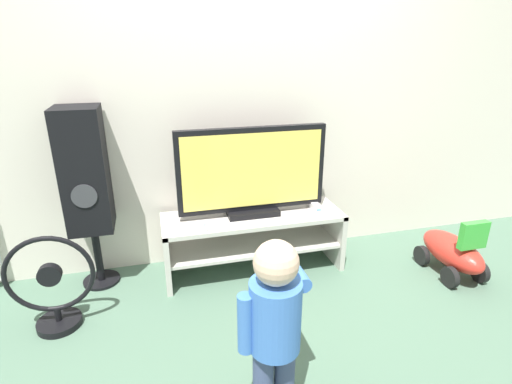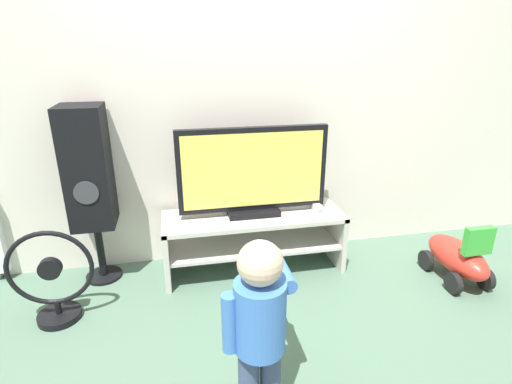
# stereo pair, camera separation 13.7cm
# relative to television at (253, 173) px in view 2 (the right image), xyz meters

# --- Properties ---
(ground_plane) EXTENTS (16.00, 16.00, 0.00)m
(ground_plane) POSITION_rel_television_xyz_m (0.00, -0.23, -0.73)
(ground_plane) COLOR #4C6B56
(wall_back) EXTENTS (10.00, 0.06, 2.60)m
(wall_back) POSITION_rel_television_xyz_m (0.00, 0.27, 0.57)
(wall_back) COLOR silver
(wall_back) RESTS_ON ground_plane
(tv_stand) EXTENTS (1.26, 0.42, 0.43)m
(tv_stand) POSITION_rel_television_xyz_m (0.00, -0.02, -0.44)
(tv_stand) COLOR beige
(tv_stand) RESTS_ON ground_plane
(television) EXTENTS (1.02, 0.20, 0.61)m
(television) POSITION_rel_television_xyz_m (0.00, 0.00, 0.00)
(television) COLOR black
(television) RESTS_ON tv_stand
(game_console) EXTENTS (0.05, 0.18, 0.05)m
(game_console) POSITION_rel_television_xyz_m (0.46, -0.02, -0.28)
(game_console) COLOR white
(game_console) RESTS_ON tv_stand
(remote_primary) EXTENTS (0.05, 0.13, 0.03)m
(remote_primary) POSITION_rel_television_xyz_m (-0.35, -0.15, -0.29)
(remote_primary) COLOR white
(remote_primary) RESTS_ON tv_stand
(child) EXTENTS (0.32, 0.48, 0.85)m
(child) POSITION_rel_television_xyz_m (-0.21, -1.19, -0.23)
(child) COLOR #3F4C72
(child) RESTS_ON ground_plane
(speaker_tower) EXTENTS (0.27, 0.29, 1.20)m
(speaker_tower) POSITION_rel_television_xyz_m (-1.06, 0.08, 0.05)
(speaker_tower) COLOR black
(speaker_tower) RESTS_ON ground_plane
(floor_fan) EXTENTS (0.48, 0.25, 0.58)m
(floor_fan) POSITION_rel_television_xyz_m (-1.25, -0.35, -0.47)
(floor_fan) COLOR black
(floor_fan) RESTS_ON ground_plane
(ride_on_toy) EXTENTS (0.28, 0.55, 0.47)m
(ride_on_toy) POSITION_rel_television_xyz_m (1.35, -0.45, -0.55)
(ride_on_toy) COLOR red
(ride_on_toy) RESTS_ON ground_plane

